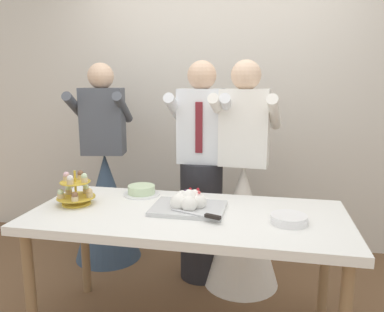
{
  "coord_description": "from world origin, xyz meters",
  "views": [
    {
      "loc": [
        0.43,
        -2.0,
        1.51
      ],
      "look_at": [
        -0.0,
        0.15,
        1.07
      ],
      "focal_mm": 35.22,
      "sensor_mm": 36.0,
      "label": 1
    }
  ],
  "objects_px": {
    "round_cake": "(142,191)",
    "person_guest": "(106,193)",
    "plate_stack": "(289,219)",
    "person_groom": "(201,184)",
    "person_bride": "(242,210)",
    "cupcake_stand": "(76,191)",
    "dessert_table": "(187,225)",
    "main_cake_tray": "(188,203)"
  },
  "relations": [
    {
      "from": "round_cake",
      "to": "person_guest",
      "type": "bearing_deg",
      "value": 131.49
    },
    {
      "from": "plate_stack",
      "to": "person_groom",
      "type": "xyz_separation_m",
      "value": [
        -0.6,
        0.76,
        -0.05
      ]
    },
    {
      "from": "plate_stack",
      "to": "round_cake",
      "type": "distance_m",
      "value": 0.99
    },
    {
      "from": "person_groom",
      "to": "person_guest",
      "type": "bearing_deg",
      "value": 168.98
    },
    {
      "from": "person_groom",
      "to": "person_bride",
      "type": "distance_m",
      "value": 0.36
    },
    {
      "from": "cupcake_stand",
      "to": "person_groom",
      "type": "bearing_deg",
      "value": 46.78
    },
    {
      "from": "round_cake",
      "to": "person_groom",
      "type": "bearing_deg",
      "value": 52.75
    },
    {
      "from": "dessert_table",
      "to": "person_bride",
      "type": "xyz_separation_m",
      "value": [
        0.27,
        0.66,
        -0.12
      ]
    },
    {
      "from": "cupcake_stand",
      "to": "plate_stack",
      "type": "distance_m",
      "value": 1.26
    },
    {
      "from": "dessert_table",
      "to": "person_bride",
      "type": "bearing_deg",
      "value": 67.59
    },
    {
      "from": "dessert_table",
      "to": "person_guest",
      "type": "height_order",
      "value": "person_guest"
    },
    {
      "from": "round_cake",
      "to": "person_groom",
      "type": "relative_size",
      "value": 0.14
    },
    {
      "from": "person_groom",
      "to": "person_bride",
      "type": "height_order",
      "value": "same"
    },
    {
      "from": "main_cake_tray",
      "to": "person_guest",
      "type": "bearing_deg",
      "value": 136.97
    },
    {
      "from": "dessert_table",
      "to": "person_groom",
      "type": "height_order",
      "value": "person_groom"
    },
    {
      "from": "cupcake_stand",
      "to": "person_guest",
      "type": "bearing_deg",
      "value": 103.14
    },
    {
      "from": "main_cake_tray",
      "to": "plate_stack",
      "type": "bearing_deg",
      "value": -9.61
    },
    {
      "from": "dessert_table",
      "to": "round_cake",
      "type": "bearing_deg",
      "value": 143.09
    },
    {
      "from": "dessert_table",
      "to": "person_bride",
      "type": "relative_size",
      "value": 1.08
    },
    {
      "from": "plate_stack",
      "to": "dessert_table",
      "type": "bearing_deg",
      "value": 174.21
    },
    {
      "from": "main_cake_tray",
      "to": "cupcake_stand",
      "type": "bearing_deg",
      "value": -177.76
    },
    {
      "from": "main_cake_tray",
      "to": "person_groom",
      "type": "bearing_deg",
      "value": 93.39
    },
    {
      "from": "plate_stack",
      "to": "person_groom",
      "type": "height_order",
      "value": "person_groom"
    },
    {
      "from": "dessert_table",
      "to": "plate_stack",
      "type": "distance_m",
      "value": 0.57
    },
    {
      "from": "person_guest",
      "to": "dessert_table",
      "type": "bearing_deg",
      "value": -44.26
    },
    {
      "from": "plate_stack",
      "to": "person_bride",
      "type": "xyz_separation_m",
      "value": [
        -0.29,
        0.72,
        -0.21
      ]
    },
    {
      "from": "round_cake",
      "to": "person_bride",
      "type": "height_order",
      "value": "person_bride"
    },
    {
      "from": "cupcake_stand",
      "to": "round_cake",
      "type": "bearing_deg",
      "value": 39.09
    },
    {
      "from": "dessert_table",
      "to": "plate_stack",
      "type": "height_order",
      "value": "plate_stack"
    },
    {
      "from": "round_cake",
      "to": "person_groom",
      "type": "xyz_separation_m",
      "value": [
        0.33,
        0.43,
        -0.06
      ]
    },
    {
      "from": "plate_stack",
      "to": "person_bride",
      "type": "distance_m",
      "value": 0.81
    },
    {
      "from": "dessert_table",
      "to": "main_cake_tray",
      "type": "xyz_separation_m",
      "value": [
        -0.0,
        0.04,
        0.12
      ]
    },
    {
      "from": "person_groom",
      "to": "dessert_table",
      "type": "bearing_deg",
      "value": -86.64
    },
    {
      "from": "dessert_table",
      "to": "person_groom",
      "type": "relative_size",
      "value": 1.08
    },
    {
      "from": "cupcake_stand",
      "to": "person_bride",
      "type": "relative_size",
      "value": 0.14
    },
    {
      "from": "dessert_table",
      "to": "person_guest",
      "type": "xyz_separation_m",
      "value": [
        -0.89,
        0.87,
        -0.12
      ]
    },
    {
      "from": "dessert_table",
      "to": "person_groom",
      "type": "distance_m",
      "value": 0.71
    },
    {
      "from": "dessert_table",
      "to": "cupcake_stand",
      "type": "distance_m",
      "value": 0.71
    },
    {
      "from": "cupcake_stand",
      "to": "round_cake",
      "type": "xyz_separation_m",
      "value": [
        0.33,
        0.26,
        -0.06
      ]
    },
    {
      "from": "person_bride",
      "to": "person_groom",
      "type": "bearing_deg",
      "value": 172.74
    },
    {
      "from": "dessert_table",
      "to": "person_bride",
      "type": "distance_m",
      "value": 0.73
    },
    {
      "from": "main_cake_tray",
      "to": "round_cake",
      "type": "relative_size",
      "value": 1.78
    }
  ]
}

